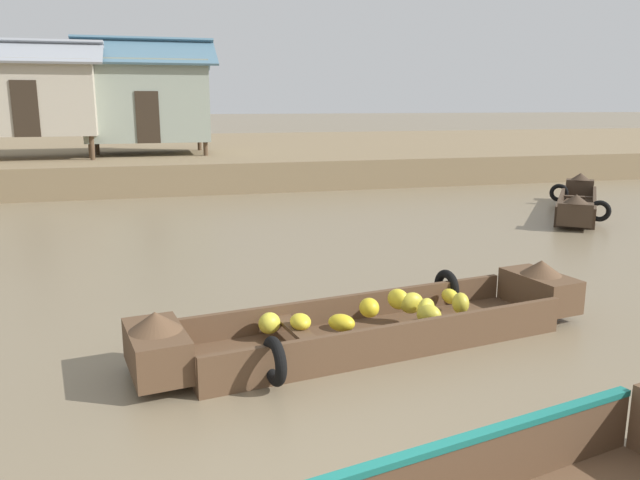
{
  "coord_description": "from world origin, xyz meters",
  "views": [
    {
      "loc": [
        -1.51,
        -2.78,
        2.9
      ],
      "look_at": [
        1.08,
        6.69,
        0.73
      ],
      "focal_mm": 34.99,
      "sensor_mm": 36.0,
      "label": 1
    }
  ],
  "objects_px": {
    "banana_boat": "(375,323)",
    "fishing_skiff_distant": "(577,203)",
    "stilt_house_left": "(31,96)",
    "stilt_house_mid_left": "(147,99)"
  },
  "relations": [
    {
      "from": "banana_boat",
      "to": "fishing_skiff_distant",
      "type": "xyz_separation_m",
      "value": [
        8.34,
        7.17,
        0.02
      ]
    },
    {
      "from": "stilt_house_left",
      "to": "stilt_house_mid_left",
      "type": "xyz_separation_m",
      "value": [
        3.8,
        1.0,
        -0.1
      ]
    },
    {
      "from": "banana_boat",
      "to": "stilt_house_left",
      "type": "bearing_deg",
      "value": 110.62
    },
    {
      "from": "stilt_house_left",
      "to": "banana_boat",
      "type": "bearing_deg",
      "value": -69.38
    },
    {
      "from": "banana_boat",
      "to": "stilt_house_left",
      "type": "distance_m",
      "value": 18.2
    },
    {
      "from": "stilt_house_left",
      "to": "stilt_house_mid_left",
      "type": "distance_m",
      "value": 3.93
    },
    {
      "from": "stilt_house_left",
      "to": "stilt_house_mid_left",
      "type": "relative_size",
      "value": 0.98
    },
    {
      "from": "banana_boat",
      "to": "stilt_house_mid_left",
      "type": "bearing_deg",
      "value": 98.08
    },
    {
      "from": "stilt_house_left",
      "to": "fishing_skiff_distant",
      "type": "bearing_deg",
      "value": -33.35
    },
    {
      "from": "fishing_skiff_distant",
      "to": "stilt_house_left",
      "type": "height_order",
      "value": "stilt_house_left"
    }
  ]
}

